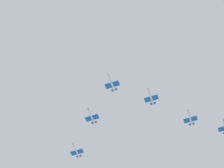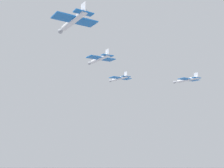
{
  "view_description": "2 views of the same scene",
  "coord_description": "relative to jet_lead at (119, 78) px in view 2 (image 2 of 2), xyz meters",
  "views": [
    {
      "loc": [
        -17.46,
        -80.58,
        2.94
      ],
      "look_at": [
        16.8,
        2.3,
        161.94
      ],
      "focal_mm": 54.56,
      "sensor_mm": 36.0,
      "label": 1
    },
    {
      "loc": [
        108.62,
        25.88,
        144.0
      ],
      "look_at": [
        7.55,
        -3.23,
        161.58
      ],
      "focal_mm": 42.85,
      "sensor_mm": 36.0,
      "label": 2
    }
  ],
  "objects": [
    {
      "name": "jet_lead",
      "position": [
        0.0,
        0.0,
        0.0
      ],
      "size": [
        8.86,
        9.61,
        2.3
      ],
      "rotation": [
        0.0,
        0.0,
        2.42
      ],
      "color": "white"
    },
    {
      "name": "jet_port_inner",
      "position": [
        23.7,
        0.51,
        1.22
      ],
      "size": [
        8.86,
        9.61,
        2.3
      ],
      "rotation": [
        0.0,
        0.0,
        2.42
      ],
      "color": "white"
    },
    {
      "name": "jet_port_outer",
      "position": [
        50.56,
        4.62,
        1.02
      ],
      "size": [
        8.86,
        9.61,
        2.3
      ],
      "rotation": [
        0.0,
        0.0,
        2.42
      ],
      "color": "white"
    },
    {
      "name": "jet_starboard_inner",
      "position": [
        -2.6,
        23.57,
        -1.22
      ],
      "size": [
        8.86,
        9.61,
        2.3
      ],
      "rotation": [
        0.0,
        0.0,
        2.42
      ],
      "color": "white"
    }
  ]
}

